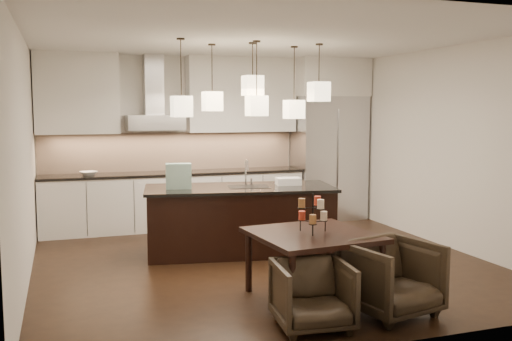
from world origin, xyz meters
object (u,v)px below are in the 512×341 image
object	(u,v)px
refrigerator	(329,158)
armchair_right	(391,278)
island_body	(240,221)
armchair_left	(313,295)
dining_table	(312,266)

from	to	relation	value
refrigerator	armchair_right	xyz separation A→B (m)	(-1.55, -4.52, -0.72)
island_body	armchair_left	distance (m)	2.80
island_body	dining_table	world-z (taller)	island_body
refrigerator	island_body	bearing A→B (deg)	-140.63
island_body	dining_table	size ratio (longest dim) A/B	2.12
dining_table	armchair_left	size ratio (longest dim) A/B	1.73
dining_table	armchair_left	bearing A→B (deg)	-119.75
island_body	dining_table	xyz separation A→B (m)	(0.13, -2.07, -0.08)
armchair_right	refrigerator	bearing A→B (deg)	58.74
refrigerator	armchair_left	bearing A→B (deg)	-117.55
dining_table	armchair_left	distance (m)	0.79
dining_table	island_body	bearing A→B (deg)	88.30
island_body	dining_table	bearing A→B (deg)	-76.63
island_body	refrigerator	bearing A→B (deg)	49.04
refrigerator	island_body	size ratio (longest dim) A/B	0.88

